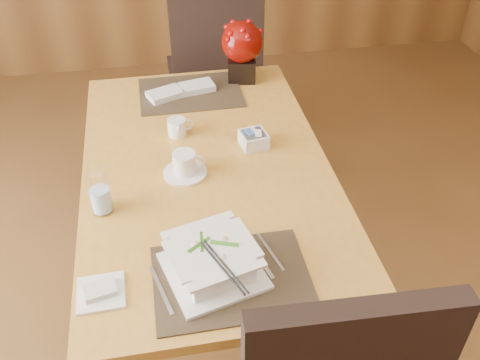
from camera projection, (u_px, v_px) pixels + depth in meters
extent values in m
cube|color=gold|center=(207.00, 170.00, 1.98)|extent=(0.90, 1.50, 0.04)
cylinder|color=gold|center=(115.00, 156.00, 2.69)|extent=(0.07, 0.07, 0.71)
cylinder|color=gold|center=(266.00, 140.00, 2.80)|extent=(0.07, 0.07, 0.71)
cube|color=black|center=(232.00, 279.00, 1.54)|extent=(0.45, 0.33, 0.01)
cube|color=black|center=(191.00, 93.00, 2.38)|extent=(0.45, 0.33, 0.01)
cube|color=white|center=(213.00, 272.00, 1.55)|extent=(0.32, 0.32, 0.01)
cube|color=white|center=(213.00, 260.00, 1.52)|extent=(0.23, 0.23, 0.09)
cylinder|color=tan|center=(213.00, 260.00, 1.52)|extent=(0.17, 0.17, 0.07)
cylinder|color=white|center=(185.00, 173.00, 1.93)|extent=(0.16, 0.16, 0.01)
cylinder|color=white|center=(184.00, 163.00, 1.90)|extent=(0.10, 0.10, 0.08)
cylinder|color=black|center=(184.00, 155.00, 1.88)|extent=(0.08, 0.08, 0.01)
cylinder|color=white|center=(99.00, 191.00, 1.72)|extent=(0.08, 0.08, 0.17)
cube|color=white|center=(254.00, 140.00, 2.05)|extent=(0.11, 0.11, 0.06)
cube|color=black|center=(242.00, 69.00, 2.46)|extent=(0.15, 0.15, 0.10)
sphere|color=#740904|center=(242.00, 42.00, 2.38)|extent=(0.19, 0.19, 0.19)
cube|color=white|center=(101.00, 293.00, 1.50)|extent=(0.14, 0.14, 0.01)
cube|color=black|center=(213.00, 76.00, 3.06)|extent=(0.49, 0.49, 0.06)
cube|color=black|center=(217.00, 44.00, 2.70)|extent=(0.47, 0.06, 0.53)
cylinder|color=black|center=(242.00, 96.00, 3.41)|extent=(0.04, 0.04, 0.46)
cylinder|color=black|center=(254.00, 130.00, 3.09)|extent=(0.04, 0.04, 0.46)
cylinder|color=black|center=(178.00, 102.00, 3.35)|extent=(0.04, 0.04, 0.46)
cylinder|color=black|center=(184.00, 137.00, 3.04)|extent=(0.04, 0.04, 0.46)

